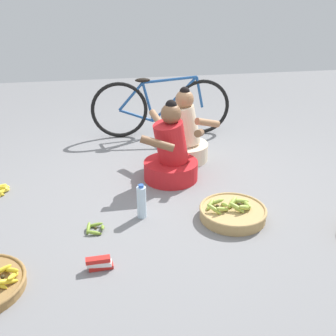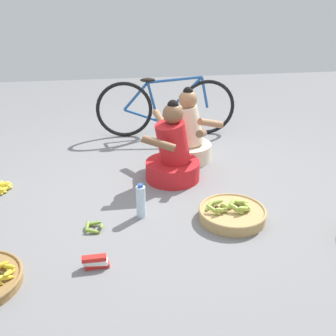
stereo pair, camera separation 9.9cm
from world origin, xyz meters
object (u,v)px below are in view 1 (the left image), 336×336
object	(u,v)px
vendor_woman_behind	(184,137)
banana_basket_mid_left	(233,212)
bicycle_leaning	(161,107)
loose_bananas_front_center	(95,228)
vendor_woman_front	(171,155)
water_bottle	(142,202)
packet_carton_stack	(100,263)

from	to	relation	value
vendor_woman_behind	banana_basket_mid_left	bearing A→B (deg)	-84.36
bicycle_leaning	loose_bananas_front_center	bearing A→B (deg)	-113.19
vendor_woman_front	bicycle_leaning	distance (m)	1.25
vendor_woman_front	water_bottle	bearing A→B (deg)	-119.81
banana_basket_mid_left	loose_bananas_front_center	size ratio (longest dim) A/B	3.57
vendor_woman_front	packet_carton_stack	distance (m)	1.45
vendor_woman_front	water_bottle	xyz separation A→B (m)	(-0.37, -0.64, -0.11)
bicycle_leaning	water_bottle	world-z (taller)	bicycle_leaning
banana_basket_mid_left	vendor_woman_front	bearing A→B (deg)	113.51
water_bottle	bicycle_leaning	bearing A→B (deg)	75.53
vendor_woman_front	bicycle_leaning	world-z (taller)	vendor_woman_front
loose_bananas_front_center	bicycle_leaning	bearing A→B (deg)	66.81
vendor_woman_behind	loose_bananas_front_center	distance (m)	1.57
packet_carton_stack	loose_bananas_front_center	bearing A→B (deg)	92.63
vendor_woman_behind	bicycle_leaning	xyz separation A→B (m)	(-0.11, 0.80, 0.11)
packet_carton_stack	vendor_woman_front	bearing A→B (deg)	59.65
banana_basket_mid_left	packet_carton_stack	world-z (taller)	banana_basket_mid_left
loose_bananas_front_center	banana_basket_mid_left	bearing A→B (deg)	-1.17
vendor_woman_front	banana_basket_mid_left	bearing A→B (deg)	-66.49
packet_carton_stack	vendor_woman_behind	bearing A→B (deg)	60.54
loose_bananas_front_center	vendor_woman_front	bearing A→B (deg)	46.13
bicycle_leaning	vendor_woman_front	bearing A→B (deg)	-95.45
vendor_woman_behind	water_bottle	world-z (taller)	vendor_woman_behind
loose_bananas_front_center	packet_carton_stack	world-z (taller)	packet_carton_stack
vendor_woman_front	vendor_woman_behind	bearing A→B (deg)	63.11
banana_basket_mid_left	vendor_woman_behind	bearing A→B (deg)	95.64
banana_basket_mid_left	packet_carton_stack	size ratio (longest dim) A/B	3.03
water_bottle	vendor_woman_front	bearing A→B (deg)	60.19
banana_basket_mid_left	bicycle_leaning	bearing A→B (deg)	96.40
vendor_woman_behind	loose_bananas_front_center	world-z (taller)	vendor_woman_behind
bicycle_leaning	banana_basket_mid_left	size ratio (longest dim) A/B	3.16
vendor_woman_front	banana_basket_mid_left	world-z (taller)	vendor_woman_front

